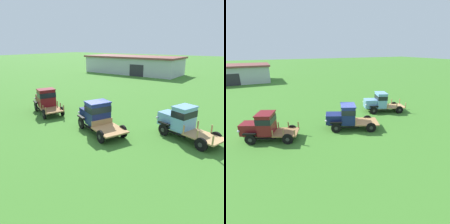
{
  "view_description": "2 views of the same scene",
  "coord_description": "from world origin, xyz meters",
  "views": [
    {
      "loc": [
        10.06,
        -12.16,
        6.53
      ],
      "look_at": [
        -0.16,
        2.2,
        1.0
      ],
      "focal_mm": 35.0,
      "sensor_mm": 36.0,
      "label": 1
    },
    {
      "loc": [
        -7.22,
        -13.34,
        7.22
      ],
      "look_at": [
        -0.16,
        2.2,
        1.0
      ],
      "focal_mm": 28.0,
      "sensor_mm": 36.0,
      "label": 2
    }
  ],
  "objects": [
    {
      "name": "ground_plane",
      "position": [
        0.0,
        0.0,
        0.0
      ],
      "size": [
        240.0,
        240.0,
        0.0
      ],
      "primitive_type": "plane",
      "color": "#3D7528"
    },
    {
      "name": "vintage_truck_foreground_near",
      "position": [
        -7.34,
        1.08,
        1.24
      ],
      "size": [
        4.85,
        3.24,
        2.36
      ],
      "color": "black",
      "rests_on": "ground"
    },
    {
      "name": "vintage_truck_second_in_line",
      "position": [
        -0.19,
        0.25,
        1.25
      ],
      "size": [
        5.24,
        3.57,
        2.36
      ],
      "color": "black",
      "rests_on": "ground"
    },
    {
      "name": "vintage_truck_midrow_center",
      "position": [
        5.58,
        2.84,
        1.2
      ],
      "size": [
        5.14,
        3.16,
        2.34
      ],
      "color": "black",
      "rests_on": "ground"
    }
  ]
}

